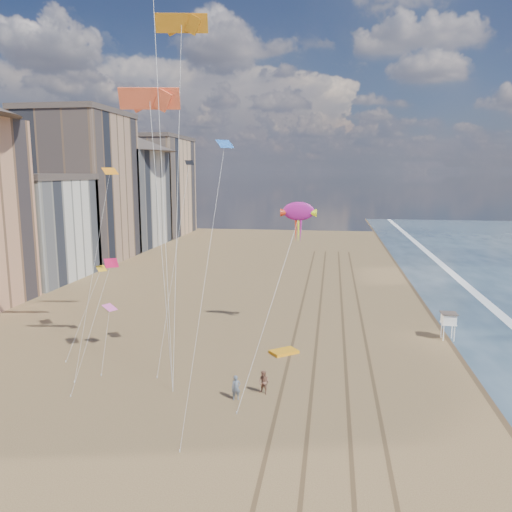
{
  "coord_description": "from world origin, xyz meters",
  "views": [
    {
      "loc": [
        2.48,
        -19.42,
        17.24
      ],
      "look_at": [
        -4.49,
        26.0,
        9.5
      ],
      "focal_mm": 35.0,
      "sensor_mm": 36.0,
      "label": 1
    }
  ],
  "objects": [
    {
      "name": "wet_sand",
      "position": [
        19.0,
        40.0,
        0.0
      ],
      "size": [
        260.0,
        260.0,
        0.0
      ],
      "primitive_type": "plane",
      "color": "#42301E",
      "rests_on": "ground"
    },
    {
      "name": "foam",
      "position": [
        23.2,
        40.0,
        0.0
      ],
      "size": [
        260.0,
        260.0,
        0.0
      ],
      "primitive_type": "plane",
      "color": "white",
      "rests_on": "ground"
    },
    {
      "name": "tracks",
      "position": [
        2.55,
        30.0,
        0.01
      ],
      "size": [
        7.68,
        120.0,
        0.01
      ],
      "color": "brown",
      "rests_on": "ground"
    },
    {
      "name": "buildings",
      "position": [
        -45.73,
        65.59,
        13.55
      ],
      "size": [
        34.72,
        131.35,
        29.0
      ],
      "color": "#C6B284",
      "rests_on": "ground"
    },
    {
      "name": "lifeguard_stand",
      "position": [
        14.68,
        32.88,
        2.22
      ],
      "size": [
        1.6,
        1.6,
        2.88
      ],
      "color": "white",
      "rests_on": "ground"
    },
    {
      "name": "grounded_kite",
      "position": [
        -1.8,
        26.31,
        0.14
      ],
      "size": [
        2.98,
        2.82,
        0.29
      ],
      "primitive_type": "cube",
      "rotation": [
        0.0,
        0.0,
        0.66
      ],
      "color": "#FFA315",
      "rests_on": "ground"
    },
    {
      "name": "show_kite",
      "position": [
        -1.03,
        32.73,
        13.16
      ],
      "size": [
        3.84,
        10.01,
        22.97
      ],
      "color": "#9E187D",
      "rests_on": "ground"
    },
    {
      "name": "kite_flyer_a",
      "position": [
        -4.48,
        15.85,
        0.96
      ],
      "size": [
        0.8,
        0.63,
        1.92
      ],
      "primitive_type": "imported",
      "rotation": [
        0.0,
        0.0,
        0.28
      ],
      "color": "slate",
      "rests_on": "ground"
    },
    {
      "name": "kite_flyer_b",
      "position": [
        -2.51,
        17.16,
        0.95
      ],
      "size": [
        1.14,
        1.04,
        1.91
      ],
      "primitive_type": "imported",
      "rotation": [
        0.0,
        0.0,
        -0.43
      ],
      "color": "#915F49",
      "rests_on": "ground"
    },
    {
      "name": "parafoils",
      "position": [
        -11.43,
        21.06,
        29.07
      ],
      "size": [
        5.95,
        8.4,
        11.25
      ],
      "color": "black",
      "rests_on": "ground"
    },
    {
      "name": "small_kites",
      "position": [
        -15.07,
        23.49,
        12.91
      ],
      "size": [
        16.28,
        11.19,
        15.74
      ],
      "color": "blue",
      "rests_on": "ground"
    }
  ]
}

